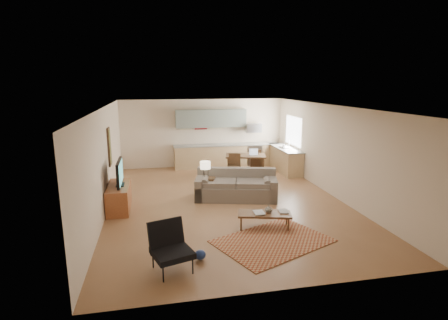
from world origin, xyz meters
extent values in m
plane|color=brown|center=(0.00, 0.00, 0.00)|extent=(9.00, 9.00, 0.00)
plane|color=white|center=(0.00, 0.00, 2.70)|extent=(9.00, 9.00, 0.00)
plane|color=beige|center=(0.00, 4.50, 1.35)|extent=(6.50, 0.00, 6.50)
plane|color=beige|center=(0.00, -4.50, 1.35)|extent=(6.50, 0.00, 6.50)
plane|color=beige|center=(-3.25, 0.00, 1.35)|extent=(0.00, 9.00, 9.00)
plane|color=beige|center=(3.25, 0.00, 1.35)|extent=(0.00, 9.00, 9.00)
cube|color=#A5A8AD|center=(2.00, 4.18, 0.45)|extent=(0.62, 0.62, 0.90)
cube|color=#A5A8AD|center=(2.00, 4.20, 1.55)|extent=(0.62, 0.40, 0.35)
cube|color=gray|center=(0.30, 4.33, 1.95)|extent=(2.80, 0.34, 0.70)
cube|color=white|center=(3.23, 3.00, 1.55)|extent=(0.02, 1.40, 1.05)
cube|color=maroon|center=(0.45, -2.76, 0.01)|extent=(2.77, 2.41, 0.02)
imported|color=maroon|center=(0.24, -2.02, 0.38)|extent=(0.26, 0.33, 0.03)
imported|color=navy|center=(0.85, -2.02, 0.38)|extent=(0.30, 0.35, 0.02)
imported|color=black|center=(0.60, -2.01, 0.46)|extent=(0.22, 0.22, 0.18)
imported|color=#F0E5BF|center=(2.83, 2.86, 1.02)|extent=(0.10, 0.10, 0.19)
camera|label=1|loc=(-1.96, -9.35, 3.34)|focal=28.00mm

